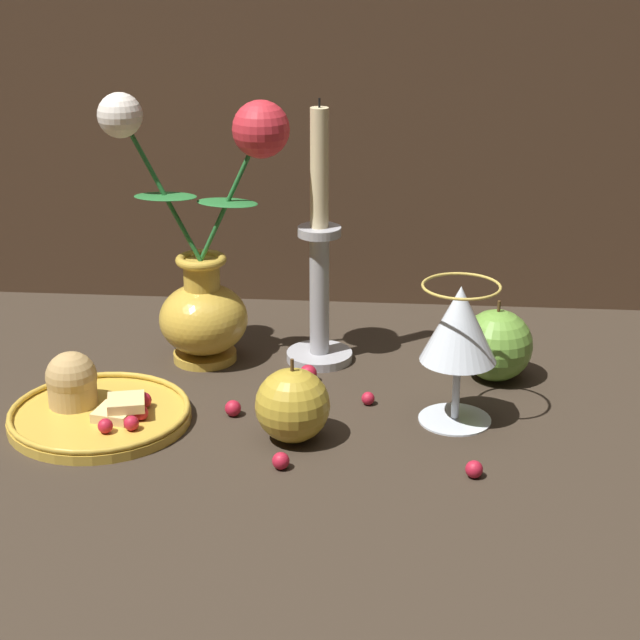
% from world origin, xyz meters
% --- Properties ---
extents(ground_plane, '(2.40, 2.40, 0.00)m').
position_xyz_m(ground_plane, '(0.00, 0.00, 0.00)').
color(ground_plane, '#33281E').
rests_on(ground_plane, ground).
extents(vase, '(0.21, 0.10, 0.31)m').
position_xyz_m(vase, '(-0.09, 0.12, 0.11)').
color(vase, gold).
rests_on(vase, ground_plane).
extents(plate_with_pastries, '(0.19, 0.19, 0.07)m').
position_xyz_m(plate_with_pastries, '(-0.18, -0.05, 0.02)').
color(plate_with_pastries, gold).
rests_on(plate_with_pastries, ground_plane).
extents(wine_glass, '(0.08, 0.08, 0.15)m').
position_xyz_m(wine_glass, '(0.19, -0.02, 0.10)').
color(wine_glass, silver).
rests_on(wine_glass, ground_plane).
extents(candlestick, '(0.08, 0.08, 0.30)m').
position_xyz_m(candlestick, '(0.04, 0.13, 0.11)').
color(candlestick, '#A3A3A8').
rests_on(candlestick, ground_plane).
extents(apple_beside_vase, '(0.08, 0.08, 0.09)m').
position_xyz_m(apple_beside_vase, '(0.24, 0.09, 0.04)').
color(apple_beside_vase, '#669938').
rests_on(apple_beside_vase, ground_plane).
extents(apple_near_glass, '(0.07, 0.07, 0.09)m').
position_xyz_m(apple_near_glass, '(0.03, -0.07, 0.04)').
color(apple_near_glass, '#B2932D').
rests_on(apple_near_glass, ground_plane).
extents(berry_near_plate, '(0.02, 0.02, 0.02)m').
position_xyz_m(berry_near_plate, '(-0.04, -0.02, 0.01)').
color(berry_near_plate, '#AD192D').
rests_on(berry_near_plate, ground_plane).
extents(berry_front_center, '(0.02, 0.02, 0.02)m').
position_xyz_m(berry_front_center, '(0.02, -0.13, 0.01)').
color(berry_front_center, '#AD192D').
rests_on(berry_front_center, ground_plane).
extents(berry_by_glass_stem, '(0.02, 0.02, 0.02)m').
position_xyz_m(berry_by_glass_stem, '(0.03, 0.07, 0.01)').
color(berry_by_glass_stem, '#AD192D').
rests_on(berry_by_glass_stem, ground_plane).
extents(berry_under_candlestick, '(0.01, 0.01, 0.01)m').
position_xyz_m(berry_under_candlestick, '(0.10, 0.01, 0.01)').
color(berry_under_candlestick, '#AD192D').
rests_on(berry_under_candlestick, ground_plane).
extents(berry_far_right, '(0.02, 0.02, 0.02)m').
position_xyz_m(berry_far_right, '(0.20, -0.13, 0.01)').
color(berry_far_right, '#AD192D').
rests_on(berry_far_right, ground_plane).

